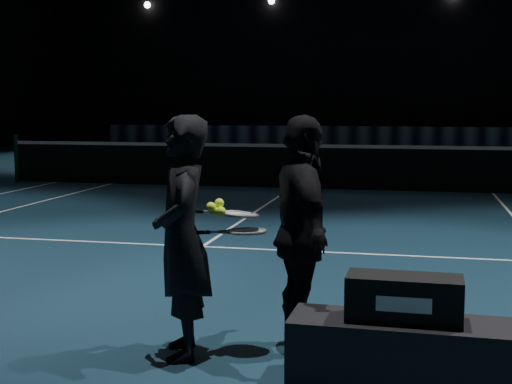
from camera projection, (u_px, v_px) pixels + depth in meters
The scene contains 15 objects.
floor at pixel (290, 189), 15.07m from camera, with size 36.00×36.00×0.00m, color #0D1E31.
wall_back at pixel (360, 33), 31.91m from camera, with size 30.00×30.00×0.00m, color black.
court_lines at pixel (290, 189), 15.07m from camera, with size 10.98×23.78×0.01m, color white, non-canonical shape.
net_post_left at pixel (17, 158), 16.39m from camera, with size 0.10×0.10×1.10m, color black.
net_mesh at pixel (290, 168), 15.02m from camera, with size 12.80×0.02×0.86m, color black.
net_tape at pixel (291, 146), 14.96m from camera, with size 12.80×0.03×0.07m, color white.
sponsor_backdrop at pixel (353, 137), 30.04m from camera, with size 22.00×0.15×0.90m, color black.
player_bench at pixel (403, 353), 4.44m from camera, with size 1.41×0.47×0.42m, color black.
racket_bag at pixel (404, 298), 4.40m from camera, with size 0.71×0.30×0.28m, color black.
bag_signature at pixel (404, 305), 4.25m from camera, with size 0.33×0.00×0.09m, color white.
player_a at pixel (182, 237), 4.92m from camera, with size 0.62×0.40×1.69m, color black.
player_b at pixel (302, 234), 5.04m from camera, with size 0.99×0.41×1.69m, color black.
racket_lower at pixel (246, 231), 4.98m from camera, with size 0.68×0.22×0.03m, color black, non-canonical shape.
racket_upper at pixel (239, 214), 5.00m from camera, with size 0.68×0.22×0.03m, color black, non-canonical shape.
tennis_balls at pixel (218, 209), 4.94m from camera, with size 0.12×0.10×0.12m, color yellow, non-canonical shape.
Camera 1 is at (2.56, -14.77, 1.75)m, focal length 50.00 mm.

